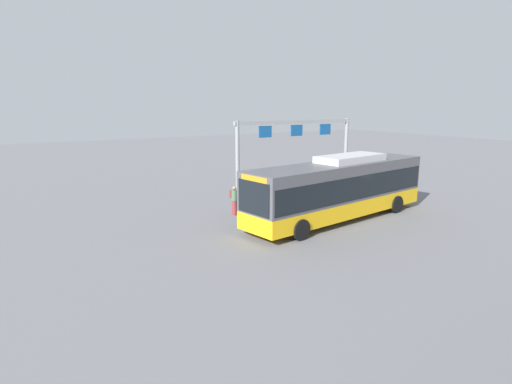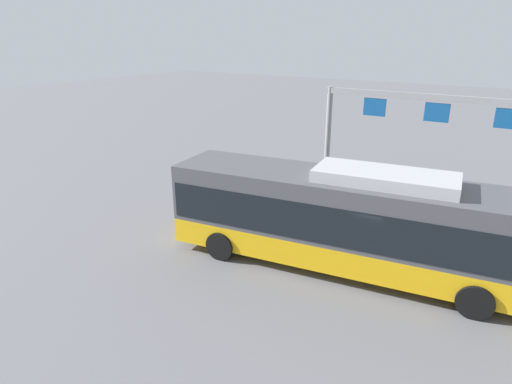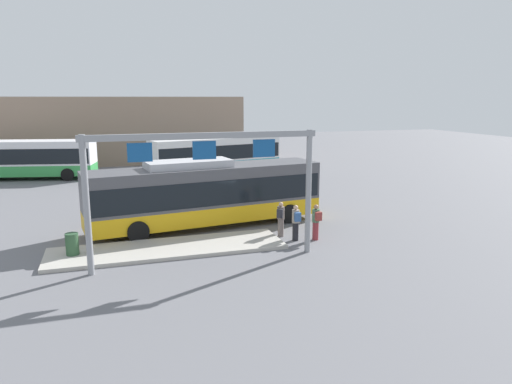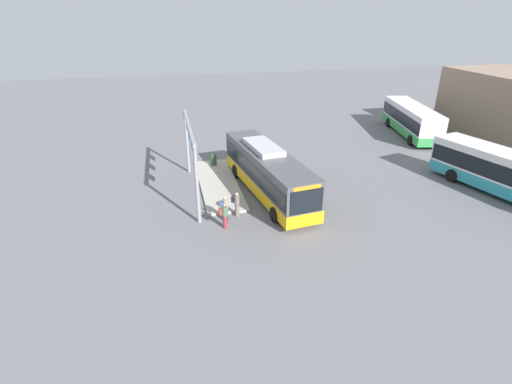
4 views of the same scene
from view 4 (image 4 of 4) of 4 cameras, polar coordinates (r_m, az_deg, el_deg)
name	(u,v)px [view 4 (image 4 of 4)]	position (r m, az deg, el deg)	size (l,w,h in m)	color
ground_plane	(267,193)	(28.62, 1.66, -0.15)	(120.00, 120.00, 0.00)	slate
platform_curb	(218,183)	(30.16, -5.49, 1.27)	(10.00, 2.80, 0.16)	#B2ADA3
bus_main	(268,170)	(27.90, 1.70, 3.23)	(12.11, 4.09, 3.46)	#EAAD14
bus_background_left	(411,118)	(45.13, 21.68, 9.93)	(11.03, 4.69, 3.10)	green
bus_background_right	(510,173)	(32.74, 33.06, 2.34)	(11.68, 5.13, 3.10)	teal
person_boarding	(236,204)	(25.09, -2.86, -1.70)	(0.53, 0.61, 1.67)	slate
person_waiting_near	(224,215)	(23.76, -4.63, -3.37)	(0.35, 0.53, 1.67)	maroon
person_waiting_mid	(225,208)	(24.59, -4.54, -2.33)	(0.35, 0.53, 1.67)	black
platform_sign_gantry	(190,144)	(27.52, -9.57, 6.85)	(9.14, 0.24, 5.20)	gray
trash_bin	(214,160)	(33.54, -6.20, 4.70)	(0.52, 0.52, 0.90)	#2D5133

